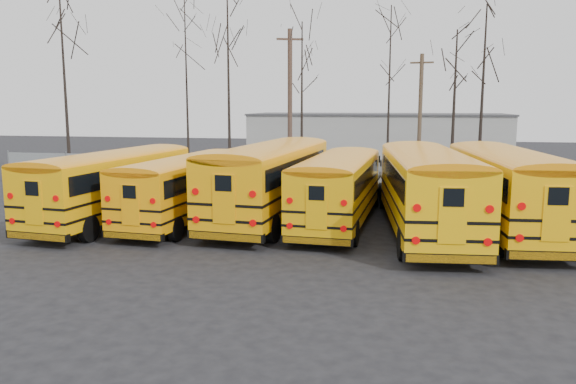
% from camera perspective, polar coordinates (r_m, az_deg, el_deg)
% --- Properties ---
extents(ground, '(120.00, 120.00, 0.00)m').
position_cam_1_polar(ground, '(19.88, -0.38, -5.58)').
color(ground, black).
rests_on(ground, ground).
extents(fence, '(40.00, 0.04, 2.00)m').
position_cam_1_polar(fence, '(31.35, 3.97, 1.63)').
color(fence, gray).
rests_on(fence, ground).
extents(distant_building, '(22.00, 8.00, 4.00)m').
position_cam_1_polar(distant_building, '(50.98, 9.03, 5.49)').
color(distant_building, '#A8A8A3').
rests_on(distant_building, ground).
extents(bus_a, '(3.60, 11.16, 3.07)m').
position_cam_1_polar(bus_a, '(24.89, -17.13, 1.20)').
color(bus_a, black).
rests_on(bus_a, ground).
extents(bus_b, '(3.14, 10.36, 2.86)m').
position_cam_1_polar(bus_b, '(24.08, -10.17, 0.91)').
color(bus_b, black).
rests_on(bus_b, ground).
extents(bus_c, '(3.79, 12.27, 3.38)m').
position_cam_1_polar(bus_c, '(24.04, -1.67, 1.77)').
color(bus_c, black).
rests_on(bus_c, ground).
extents(bus_d, '(3.05, 10.79, 2.99)m').
position_cam_1_polar(bus_d, '(23.21, 5.23, 0.90)').
color(bus_d, black).
rests_on(bus_d, ground).
extents(bus_e, '(3.88, 12.16, 3.35)m').
position_cam_1_polar(bus_e, '(22.07, 13.86, 0.81)').
color(bus_e, black).
rests_on(bus_e, ground).
extents(bus_f, '(3.82, 12.07, 3.32)m').
position_cam_1_polar(bus_f, '(23.31, 21.32, 0.84)').
color(bus_f, black).
rests_on(bus_f, ground).
extents(utility_pole_left, '(1.67, 0.69, 9.70)m').
position_cam_1_polar(utility_pole_left, '(36.83, 0.20, 8.96)').
color(utility_pole_left, '#4E372C').
rests_on(utility_pole_left, ground).
extents(utility_pole_right, '(1.42, 0.33, 8.02)m').
position_cam_1_polar(utility_pole_right, '(36.17, 13.25, 7.35)').
color(utility_pole_right, brown).
rests_on(utility_pole_right, ground).
extents(tree_0, '(0.26, 0.26, 12.90)m').
position_cam_1_polar(tree_0, '(39.41, -21.75, 10.46)').
color(tree_0, black).
rests_on(tree_0, ground).
extents(tree_1, '(0.26, 0.26, 11.91)m').
position_cam_1_polar(tree_1, '(39.14, -10.25, 10.24)').
color(tree_1, black).
rests_on(tree_1, ground).
extents(tree_2, '(0.26, 0.26, 12.85)m').
position_cam_1_polar(tree_2, '(36.39, -6.06, 11.18)').
color(tree_2, black).
rests_on(tree_2, ground).
extents(tree_3, '(0.26, 0.26, 9.78)m').
position_cam_1_polar(tree_3, '(34.21, 1.41, 8.79)').
color(tree_3, black).
rests_on(tree_3, ground).
extents(tree_4, '(0.26, 0.26, 11.06)m').
position_cam_1_polar(tree_4, '(36.81, 10.22, 9.67)').
color(tree_4, black).
rests_on(tree_4, ground).
extents(tree_5, '(0.26, 0.26, 9.41)m').
position_cam_1_polar(tree_5, '(36.27, 16.50, 8.15)').
color(tree_5, black).
rests_on(tree_5, ground).
extents(tree_6, '(0.26, 0.26, 10.89)m').
position_cam_1_polar(tree_6, '(36.82, 19.13, 9.18)').
color(tree_6, black).
rests_on(tree_6, ground).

